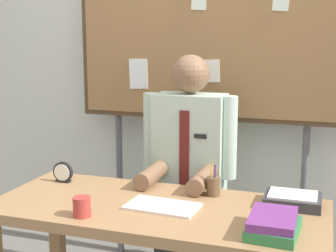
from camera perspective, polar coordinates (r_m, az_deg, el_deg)
The scene contains 10 objects.
back_wall at distance 3.21m, azimuth 5.53°, elevation 7.23°, with size 6.40×0.08×2.70m, color silver.
desk at distance 2.30m, azimuth -1.38°, elevation -11.94°, with size 1.57×0.68×0.76m.
person at distance 2.78m, azimuth 2.56°, elevation -7.41°, with size 0.55×0.56×1.44m.
bulletin_board at distance 3.01m, azimuth 4.69°, elevation 10.39°, with size 1.71×0.09×2.09m.
book_stack at distance 1.98m, azimuth 12.57°, elevation -11.51°, with size 0.21×0.28×0.08m.
open_notebook at distance 2.23m, azimuth -0.68°, elevation -9.65°, with size 0.33×0.19×0.01m, color silver.
desk_clock at distance 2.65m, azimuth -12.55°, elevation -5.54°, with size 0.11×0.04×0.11m.
coffee_mug at distance 2.14m, azimuth -10.33°, elevation -9.55°, with size 0.08×0.08×0.09m, color #B23833.
pen_holder at distance 2.39m, azimuth 5.49°, elevation -7.20°, with size 0.07×0.07×0.16m.
paper_tray at distance 2.32m, azimuth 14.78°, elevation -8.60°, with size 0.26×0.20×0.06m.
Camera 1 is at (0.73, -1.99, 1.53)m, focal length 50.60 mm.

